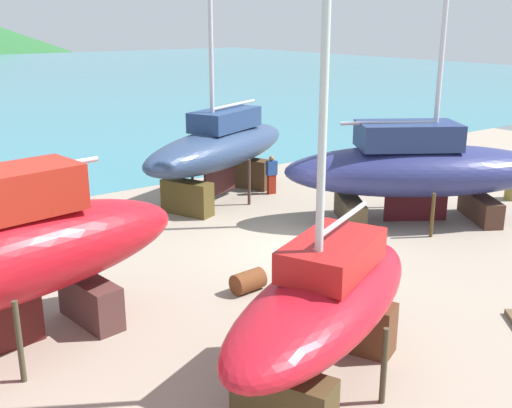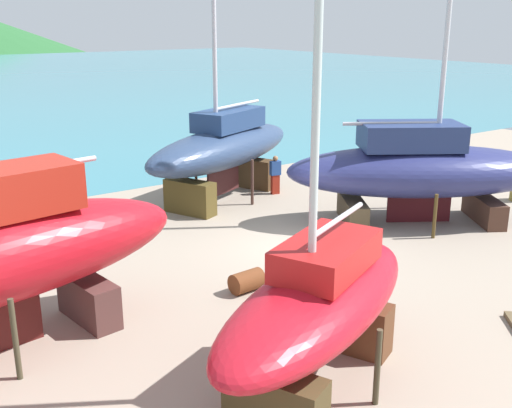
% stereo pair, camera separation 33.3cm
% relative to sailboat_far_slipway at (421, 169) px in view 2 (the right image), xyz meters
% --- Properties ---
extents(ground_plane, '(50.92, 50.92, 0.00)m').
position_rel_sailboat_far_slipway_xyz_m(ground_plane, '(-5.23, -2.64, -1.98)').
color(ground_plane, gray).
extents(sailboat_far_slipway, '(9.90, 7.87, 13.80)m').
position_rel_sailboat_far_slipway_xyz_m(sailboat_far_slipway, '(0.00, 0.00, 0.00)').
color(sailboat_far_slipway, '#4C3024').
rests_on(sailboat_far_slipway, ground).
extents(sailboat_small_center, '(9.22, 5.89, 14.15)m').
position_rel_sailboat_far_slipway_xyz_m(sailboat_small_center, '(-4.22, 6.53, 0.18)').
color(sailboat_small_center, '#50401C').
rests_on(sailboat_small_center, ground).
extents(sailboat_mid_port, '(7.14, 4.91, 10.68)m').
position_rel_sailboat_far_slipway_xyz_m(sailboat_mid_port, '(-9.77, -5.87, -0.19)').
color(sailboat_mid_port, '#44361D').
rests_on(sailboat_mid_port, ground).
extents(worker, '(0.47, 0.31, 1.64)m').
position_rel_sailboat_far_slipway_xyz_m(worker, '(-2.01, 5.97, -1.13)').
color(worker, maroon).
rests_on(worker, ground).
extents(barrel_blue_faded, '(0.94, 0.64, 0.57)m').
position_rel_sailboat_far_slipway_xyz_m(barrel_blue_faded, '(-8.44, -1.39, -1.69)').
color(barrel_blue_faded, brown).
rests_on(barrel_blue_faded, ground).
extents(barrel_rust_far, '(0.94, 0.70, 0.57)m').
position_rel_sailboat_far_slipway_xyz_m(barrel_rust_far, '(-11.76, 4.03, -1.69)').
color(barrel_rust_far, brown).
rests_on(barrel_rust_far, ground).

